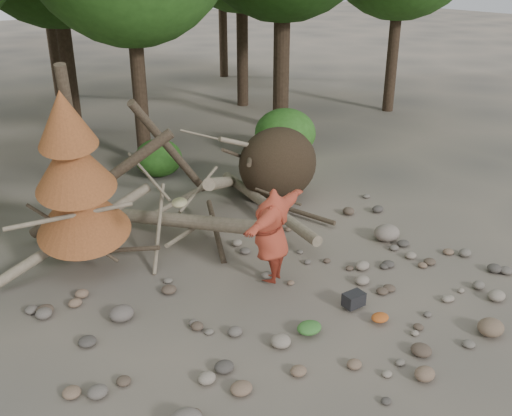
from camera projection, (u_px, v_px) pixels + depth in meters
ground at (307, 297)px, 11.06m from camera, size 120.00×120.00×0.00m
deadfall_pile at (262, 170)px, 14.91m from camera, size 8.55×5.24×3.30m
dead_conifer at (75, 179)px, 11.05m from camera, size 2.06×2.16×4.35m
bush_mid at (159, 158)px, 17.06m from camera, size 1.40×1.40×1.12m
bush_right at (285, 133)px, 18.61m from camera, size 2.00×2.00×1.60m
frisbee_thrower at (271, 236)px, 11.12m from camera, size 3.22×1.72×2.13m
backpack at (354, 302)px, 10.67m from camera, size 0.40×0.28×0.26m
cloth_green at (309, 330)px, 9.94m from camera, size 0.46×0.38×0.17m
cloth_orange at (380, 320)px, 10.26m from camera, size 0.34×0.28×0.12m
boulder_front_right at (491, 327)px, 9.92m from camera, size 0.48×0.43×0.29m
boulder_mid_right at (387, 233)px, 13.24m from camera, size 0.62×0.56×0.37m
boulder_mid_left at (122, 313)px, 10.32m from camera, size 0.45×0.41×0.27m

